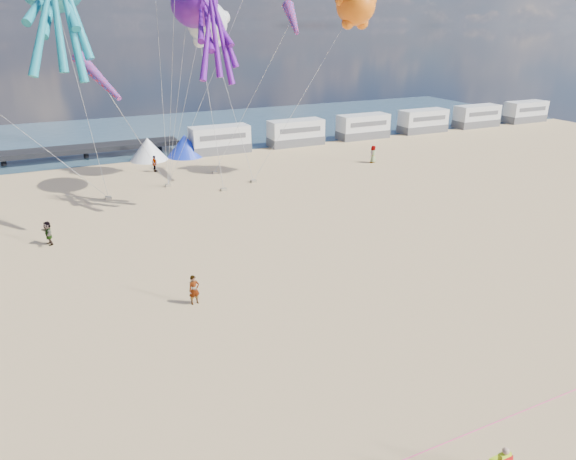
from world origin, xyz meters
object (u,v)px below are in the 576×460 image
(motorhome_5, at_px, (525,112))
(tent_white, at_px, (148,149))
(motorhome_4, at_px, (477,116))
(sandbag_e, at_px, (168,185))
(beachgoer_3, at_px, (155,164))
(windsock_mid, at_px, (292,19))
(beachgoer_0, at_px, (373,154))
(motorhome_2, at_px, (363,126))
(kite_teddy_orange, at_px, (356,5))
(sandbag_b, at_px, (224,189))
(sandbag_c, at_px, (254,181))
(tent_blue, at_px, (185,146))
(beachgoer_4, at_px, (48,233))
(windsock_right, at_px, (98,77))
(sandbag_d, at_px, (215,172))
(standing_person, at_px, (194,290))
(sandbag_a, at_px, (108,198))
(motorhome_1, at_px, (296,133))
(motorhome_0, at_px, (220,140))
(kite_panda, at_px, (207,22))
(kite_octopus_purple, at_px, (194,4))
(motorhome_3, at_px, (423,121))

(motorhome_5, relative_size, tent_white, 1.65)
(motorhome_4, height_order, sandbag_e, motorhome_4)
(beachgoer_3, height_order, windsock_mid, windsock_mid)
(tent_white, xyz_separation_m, beachgoer_0, (21.10, -11.12, -0.30))
(motorhome_2, xyz_separation_m, kite_teddy_orange, (-10.87, -14.35, 13.56))
(sandbag_b, relative_size, sandbag_c, 1.00)
(tent_blue, distance_m, beachgoer_0, 20.40)
(beachgoer_4, height_order, windsock_right, windsock_right)
(sandbag_d, bearing_deg, motorhome_4, 11.25)
(standing_person, xyz_separation_m, sandbag_b, (7.57, 18.05, -0.69))
(sandbag_a, xyz_separation_m, sandbag_b, (9.41, -1.85, 0.00))
(motorhome_1, distance_m, windsock_mid, 19.48)
(sandbag_c, bearing_deg, beachgoer_0, 6.07)
(motorhome_0, bearing_deg, motorhome_1, 0.00)
(beachgoer_0, xyz_separation_m, kite_teddy_orange, (-4.97, -3.23, 14.16))
(motorhome_5, height_order, windsock_right, windsock_right)
(sandbag_c, distance_m, windsock_mid, 14.29)
(motorhome_0, relative_size, sandbag_b, 13.20)
(motorhome_4, height_order, motorhome_5, same)
(motorhome_4, bearing_deg, motorhome_2, 180.00)
(sandbag_b, height_order, kite_panda, kite_panda)
(motorhome_1, distance_m, sandbag_b, 19.62)
(beachgoer_3, xyz_separation_m, kite_panda, (4.85, -4.17, 12.88))
(standing_person, relative_size, beachgoer_3, 0.99)
(sandbag_b, bearing_deg, motorhome_4, 18.22)
(standing_person, relative_size, windsock_right, 0.33)
(motorhome_0, distance_m, kite_octopus_purple, 19.93)
(tent_white, height_order, sandbag_c, tent_white)
(sandbag_d, bearing_deg, motorhome_5, 9.18)
(sandbag_d, xyz_separation_m, windsock_mid, (5.87, -5.12, 13.83))
(motorhome_2, distance_m, motorhome_4, 19.00)
(motorhome_0, height_order, beachgoer_0, motorhome_0)
(motorhome_5, bearing_deg, beachgoer_0, -162.09)
(motorhome_3, height_order, sandbag_a, motorhome_3)
(kite_panda, height_order, windsock_right, kite_panda)
(sandbag_c, height_order, sandbag_d, same)
(standing_person, bearing_deg, sandbag_e, 73.60)
(windsock_mid, bearing_deg, standing_person, -111.56)
(sandbag_c, relative_size, sandbag_d, 1.00)
(tent_white, xyz_separation_m, windsock_right, (-5.94, -19.50, 9.16))
(motorhome_5, xyz_separation_m, kite_teddy_orange, (-39.37, -14.35, 13.56))
(motorhome_5, xyz_separation_m, sandbag_a, (-61.17, -12.07, -1.39))
(tent_white, bearing_deg, motorhome_1, 0.00)
(beachgoer_3, distance_m, kite_panda, 14.38)
(motorhome_2, distance_m, sandbag_a, 34.86)
(motorhome_1, distance_m, beachgoer_0, 11.70)
(motorhome_2, relative_size, motorhome_4, 1.00)
(beachgoer_0, height_order, sandbag_a, beachgoer_0)
(motorhome_1, bearing_deg, kite_octopus_purple, -138.36)
(beachgoer_0, xyz_separation_m, windsock_right, (-27.04, -8.39, 9.46))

